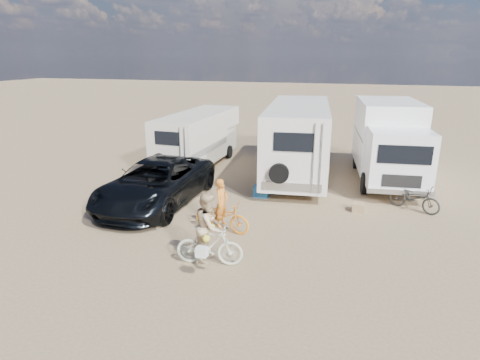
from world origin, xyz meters
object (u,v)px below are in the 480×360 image
(bike_parked, at_px, (414,198))
(crate, at_px, (359,207))
(bike_woman, at_px, (209,246))
(rider_man, at_px, (222,208))
(rv_main, at_px, (298,141))
(cooler, at_px, (261,191))
(rv_left, at_px, (198,140))
(dark_suv, at_px, (156,183))
(box_truck, at_px, (389,143))
(bike_man, at_px, (222,216))
(rider_woman, at_px, (209,233))

(bike_parked, xyz_separation_m, crate, (-1.91, -0.70, -0.32))
(bike_woman, height_order, rider_man, rider_man)
(rv_main, relative_size, bike_parked, 4.31)
(rider_man, bearing_deg, cooler, 1.57)
(rv_left, bearing_deg, crate, -26.57)
(dark_suv, bearing_deg, bike_woman, -46.37)
(rv_main, xyz_separation_m, box_truck, (3.96, 0.24, 0.08))
(rv_main, height_order, crate, rv_main)
(bike_man, xyz_separation_m, rider_woman, (0.39, -2.16, 0.43))
(rider_man, height_order, bike_parked, rider_man)
(rv_left, distance_m, rider_woman, 10.20)
(bike_man, relative_size, rider_man, 1.22)
(dark_suv, relative_size, cooler, 10.36)
(rv_main, relative_size, rider_man, 5.13)
(bike_parked, distance_m, crate, 2.06)
(rider_man, distance_m, crate, 5.16)
(box_truck, height_order, crate, box_truck)
(bike_man, distance_m, bike_woman, 2.19)
(dark_suv, xyz_separation_m, crate, (7.35, 1.30, -0.67))
(rv_left, relative_size, bike_woman, 3.53)
(rider_man, xyz_separation_m, crate, (4.20, 2.94, -0.61))
(rv_main, relative_size, box_truck, 1.25)
(box_truck, xyz_separation_m, cooler, (-4.86, -3.58, -1.50))
(rider_woman, relative_size, cooler, 3.22)
(rv_left, height_order, bike_man, rv_left)
(rv_left, xyz_separation_m, rider_woman, (4.06, -9.35, -0.40))
(box_truck, height_order, dark_suv, box_truck)
(bike_woman, distance_m, cooler, 5.67)
(dark_suv, xyz_separation_m, bike_parked, (9.26, 2.00, -0.35))
(rv_main, bearing_deg, crate, -59.81)
(rider_man, height_order, cooler, rider_man)
(rv_main, distance_m, dark_suv, 6.93)
(rv_main, distance_m, box_truck, 3.97)
(bike_woman, xyz_separation_m, crate, (3.82, 5.09, -0.38))
(dark_suv, distance_m, cooler, 4.11)
(rv_left, height_order, crate, rv_left)
(bike_woman, relative_size, cooler, 3.15)
(box_truck, relative_size, dark_suv, 1.07)
(rider_man, xyz_separation_m, cooler, (0.46, 3.50, -0.55))
(dark_suv, height_order, bike_man, dark_suv)
(rider_woman, bearing_deg, cooler, -8.89)
(bike_man, bearing_deg, box_truck, -27.83)
(dark_suv, distance_m, rider_man, 3.55)
(dark_suv, relative_size, crate, 14.25)
(bike_woman, relative_size, bike_parked, 0.98)
(bike_man, bearing_deg, rider_man, 0.00)
(dark_suv, relative_size, rider_woman, 3.22)
(rv_main, distance_m, rider_woman, 9.08)
(box_truck, relative_size, bike_woman, 3.52)
(rv_left, relative_size, rider_man, 4.13)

